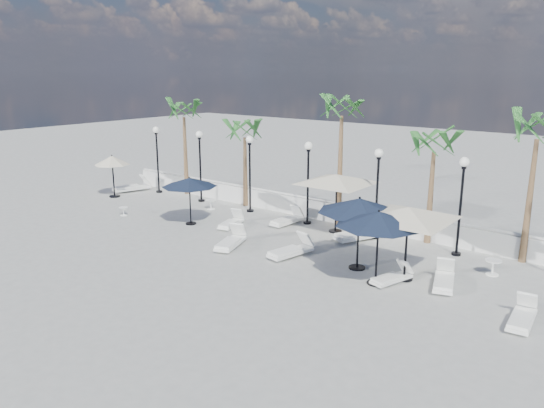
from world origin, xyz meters
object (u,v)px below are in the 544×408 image
Objects in this scene: parasol_cream_sq_b at (409,207)px; parasol_navy_right at (359,206)px; lounger_6 at (359,234)px; parasol_navy_left at (189,182)px; lounger_2 at (231,241)px; parasol_navy_mid at (379,219)px; lounger_3 at (291,250)px; parasol_cream_sq_a at (337,175)px; lounger_7 at (522,317)px; lounger_0 at (132,187)px; lounger_5 at (444,280)px; parasol_cream_small at (112,161)px; lounger_1 at (231,222)px; lounger_8 at (392,277)px; lounger_4 at (287,219)px.

parasol_navy_right is at bearing -176.54° from parasol_cream_sq_b.
parasol_navy_left is (-7.33, -2.71, 1.71)m from lounger_6.
parasol_navy_mid is at bearing -17.93° from lounger_2.
lounger_3 is 0.92× the size of lounger_6.
lounger_7 is at bearing -26.09° from parasol_cream_sq_a.
lounger_6 is at bearing 28.36° from lounger_2.
lounger_7 is 10.05m from parasol_cream_sq_a.
lounger_0 is 22.79m from lounger_7.
lounger_3 reaches higher than lounger_5.
parasol_navy_right is at bearing -4.75° from parasol_cream_small.
lounger_0 is 1.15× the size of lounger_5.
lounger_1 is at bearing -151.23° from parasol_cream_sq_a.
parasol_navy_right reaches higher than lounger_8.
parasol_navy_mid reaches higher than lounger_5.
parasol_cream_sq_a reaches higher than lounger_0.
parasol_navy_left is 6.73m from parasol_cream_sq_a.
lounger_8 is 2.15m from parasol_navy_mid.
parasol_cream_sq_b reaches higher than lounger_0.
lounger_4 is at bearing 144.70° from lounger_5.
parasol_navy_mid is (10.10, -1.11, 0.29)m from parasol_navy_left.
parasol_cream_sq_b reaches higher than lounger_3.
lounger_2 is 0.38× the size of parasol_cream_sq_b.
parasol_navy_right is (16.66, -2.85, 2.08)m from lounger_0.
lounger_2 is 1.01× the size of lounger_3.
parasol_navy_right is 1.80m from parasol_cream_sq_b.
lounger_0 reaches higher than lounger_2.
parasol_cream_small reaches higher than lounger_4.
lounger_6 is 4.64m from lounger_8.
lounger_2 is at bearing -19.31° from parasol_navy_left.
lounger_7 is at bearing -15.84° from lounger_4.
parasol_cream_sq_b is (-1.30, -0.22, 2.32)m from lounger_5.
parasol_cream_sq_b is at bearing 3.46° from parasol_navy_right.
lounger_8 is at bearing 6.44° from lounger_0.
parasol_cream_sq_a is (-4.54, 3.78, 2.38)m from lounger_8.
parasol_cream_sq_a is at bearing 12.62° from lounger_4.
lounger_3 is (2.55, 0.64, -0.00)m from lounger_2.
parasol_navy_mid is 1.48m from parasol_navy_right.
lounger_1 is 2.86m from lounger_2.
lounger_3 is 3.54m from lounger_6.
parasol_cream_sq_a is at bearing 43.44° from lounger_2.
lounger_5 is 1.68m from lounger_8.
parasol_cream_small is (-7.38, 1.12, 0.07)m from parasol_navy_left.
parasol_navy_left is at bearing -139.17° from lounger_4.
lounger_3 is at bearing 171.51° from lounger_7.
parasol_cream_sq_a is (13.70, 0.49, 2.31)m from lounger_0.
lounger_4 is 0.33× the size of parasol_cream_sq_a.
lounger_5 is (8.27, 1.39, -0.01)m from lounger_2.
lounger_3 is 0.38× the size of parasol_cream_sq_b.
lounger_4 is 0.64× the size of parasol_navy_right.
lounger_2 and lounger_3 have the same top height.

